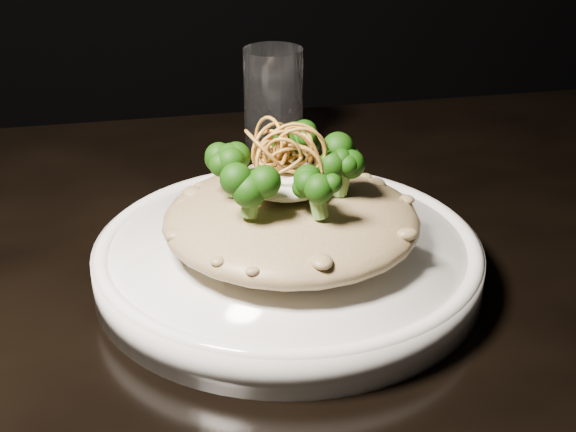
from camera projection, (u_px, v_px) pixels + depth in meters
The scene contains 7 objects.
table at pixel (261, 365), 0.67m from camera, with size 1.10×0.80×0.75m.
plate at pixel (288, 261), 0.63m from camera, with size 0.30×0.30×0.03m, color white.
risotto at pixel (291, 219), 0.61m from camera, with size 0.20×0.20×0.04m, color brown.
broccoli at pixel (286, 166), 0.59m from camera, with size 0.13×0.13×0.05m, color black, non-canonical shape.
cheese at pixel (286, 180), 0.60m from camera, with size 0.07×0.07×0.02m, color silver.
shallots at pixel (284, 147), 0.59m from camera, with size 0.06×0.06×0.04m, color brown, non-canonical shape.
drinking_glass at pixel (273, 100), 0.86m from camera, with size 0.06×0.06×0.11m, color silver.
Camera 1 is at (-0.09, -0.54, 1.08)m, focal length 50.00 mm.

